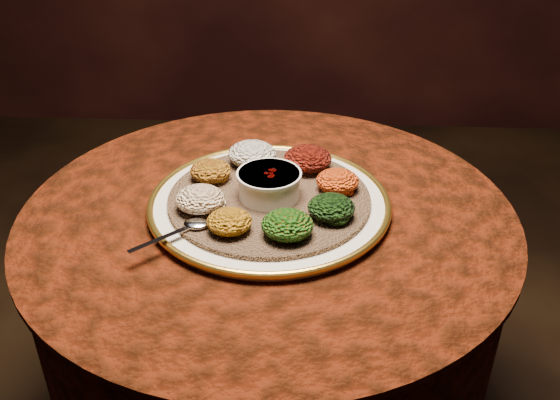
{
  "coord_description": "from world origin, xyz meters",
  "views": [
    {
      "loc": [
        0.08,
        -1.02,
        1.39
      ],
      "look_at": [
        0.02,
        -0.01,
        0.76
      ],
      "focal_mm": 40.0,
      "sensor_mm": 36.0,
      "label": 1
    }
  ],
  "objects": [
    {
      "name": "portion_mixveg",
      "position": [
        0.04,
        -0.13,
        0.78
      ],
      "size": [
        0.09,
        0.09,
        0.04
      ],
      "primitive_type": "ellipsoid",
      "color": "#AC420B",
      "rests_on": "injera"
    },
    {
      "name": "portion_kitfo",
      "position": [
        0.07,
        0.12,
        0.79
      ],
      "size": [
        0.1,
        0.09,
        0.05
      ],
      "primitive_type": "ellipsoid",
      "color": "black",
      "rests_on": "injera"
    },
    {
      "name": "platter",
      "position": [
        0.0,
        0.0,
        0.75
      ],
      "size": [
        0.53,
        0.53,
        0.02
      ],
      "rotation": [
        0.0,
        0.0,
        -0.19
      ],
      "color": "beige",
      "rests_on": "table"
    },
    {
      "name": "portion_gomen",
      "position": [
        0.12,
        -0.06,
        0.78
      ],
      "size": [
        0.09,
        0.08,
        0.04
      ],
      "primitive_type": "ellipsoid",
      "color": "black",
      "rests_on": "injera"
    },
    {
      "name": "portion_kik",
      "position": [
        -0.06,
        -0.12,
        0.78
      ],
      "size": [
        0.08,
        0.08,
        0.04
      ],
      "primitive_type": "ellipsoid",
      "color": "#99570D",
      "rests_on": "injera"
    },
    {
      "name": "portion_shiro",
      "position": [
        -0.12,
        0.06,
        0.78
      ],
      "size": [
        0.08,
        0.08,
        0.04
      ],
      "primitive_type": "ellipsoid",
      "color": "#925C11",
      "rests_on": "injera"
    },
    {
      "name": "portion_ayib",
      "position": [
        -0.04,
        0.13,
        0.79
      ],
      "size": [
        0.1,
        0.1,
        0.05
      ],
      "primitive_type": "ellipsoid",
      "color": "silver",
      "rests_on": "injera"
    },
    {
      "name": "spoon",
      "position": [
        -0.13,
        -0.12,
        0.77
      ],
      "size": [
        0.13,
        0.11,
        0.01
      ],
      "rotation": [
        0.0,
        0.0,
        -2.41
      ],
      "color": "silver",
      "rests_on": "injera"
    },
    {
      "name": "injera",
      "position": [
        0.0,
        0.0,
        0.76
      ],
      "size": [
        0.43,
        0.43,
        0.01
      ],
      "primitive_type": "cylinder",
      "rotation": [
        0.0,
        0.0,
        -0.1
      ],
      "color": "#8B6545",
      "rests_on": "platter"
    },
    {
      "name": "portion_timatim",
      "position": [
        -0.12,
        -0.05,
        0.78
      ],
      "size": [
        0.09,
        0.09,
        0.04
      ],
      "primitive_type": "ellipsoid",
      "color": "maroon",
      "rests_on": "injera"
    },
    {
      "name": "stew_bowl",
      "position": [
        0.0,
        0.0,
        0.79
      ],
      "size": [
        0.12,
        0.12,
        0.05
      ],
      "color": "silver",
      "rests_on": "injera"
    },
    {
      "name": "portion_tikil",
      "position": [
        0.13,
        0.03,
        0.78
      ],
      "size": [
        0.08,
        0.08,
        0.04
      ],
      "primitive_type": "ellipsoid",
      "color": "#AF6F0E",
      "rests_on": "injera"
    },
    {
      "name": "table",
      "position": [
        0.0,
        0.0,
        0.55
      ],
      "size": [
        0.96,
        0.96,
        0.73
      ],
      "color": "black",
      "rests_on": "ground"
    }
  ]
}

